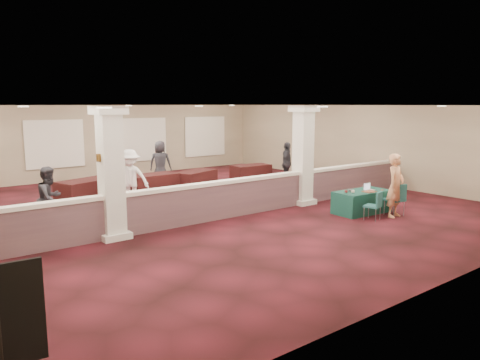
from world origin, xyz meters
TOP-DOWN VIEW (x-y plane):
  - ground at (0.00, 0.00)m, footprint 16.00×16.00m
  - wall_back at (0.00, 8.00)m, footprint 16.00×0.04m
  - wall_front at (0.00, -8.00)m, footprint 16.00×0.04m
  - wall_right at (8.00, 0.00)m, footprint 0.04×16.00m
  - ceiling at (0.00, 0.00)m, footprint 16.00×16.00m
  - partition_wall at (0.00, -1.50)m, footprint 15.60×0.28m
  - column_left at (-3.50, -1.50)m, footprint 0.72×0.72m
  - column_right at (3.00, -1.50)m, footprint 0.72×0.72m
  - sconce_left at (-3.78, -1.50)m, footprint 0.12×0.12m
  - sconce_right at (-3.22, -1.50)m, footprint 0.12×0.12m
  - near_table at (3.50, -3.51)m, footprint 1.79×0.97m
  - conf_chair_main at (3.98, -4.38)m, footprint 0.55×0.55m
  - conf_chair_side at (3.02, -4.33)m, footprint 0.50×0.51m
  - woman at (3.84, -4.41)m, footprint 0.73×0.55m
  - far_table_front_left at (-2.50, 3.00)m, footprint 2.12×1.51m
  - far_table_front_center at (1.75, 3.00)m, footprint 1.91×1.40m
  - far_table_front_right at (2.50, 0.30)m, footprint 1.71×1.05m
  - far_table_back_left at (-2.56, 3.25)m, footprint 1.90×1.38m
  - far_table_back_center at (0.04, 3.20)m, footprint 1.77×0.93m
  - far_table_back_right at (4.66, 3.20)m, footprint 1.71×0.92m
  - attendee_a at (-4.47, 0.20)m, footprint 0.90×0.85m
  - attendee_b at (-1.61, 1.59)m, footprint 1.25×1.14m
  - attendee_c at (5.14, 1.50)m, footprint 1.11×0.98m
  - attendee_d at (1.08, 4.58)m, footprint 0.99×0.92m
  - laptop_base at (3.77, -3.57)m, footprint 0.31×0.23m
  - laptop_screen at (3.78, -3.46)m, footprint 0.30×0.03m
  - screen_glow at (3.78, -3.47)m, footprint 0.27×0.02m
  - knitting at (3.53, -3.74)m, footprint 0.38×0.30m
  - yarn_cream at (2.99, -3.57)m, footprint 0.10×0.10m
  - yarn_red at (2.86, -3.42)m, footprint 0.09×0.09m
  - yarn_grey at (3.09, -3.37)m, footprint 0.10×0.10m
  - scissors at (4.08, -3.80)m, footprint 0.11×0.03m

SIDE VIEW (x-z plane):
  - ground at x=0.00m, z-range 0.00..0.00m
  - far_table_front_right at x=2.50m, z-range 0.00..0.65m
  - near_table at x=3.50m, z-range 0.00..0.67m
  - far_table_back_right at x=4.66m, z-range 0.00..0.68m
  - far_table_back_left at x=-2.56m, z-range 0.00..0.69m
  - far_table_front_center at x=1.75m, z-range 0.00..0.70m
  - far_table_back_center at x=0.04m, z-range 0.00..0.71m
  - far_table_front_left at x=-2.50m, z-range 0.00..0.78m
  - conf_chair_side at x=3.02m, z-range 0.07..0.90m
  - conf_chair_main at x=3.98m, z-range 0.09..1.03m
  - partition_wall at x=0.00m, z-range 0.02..1.12m
  - scissors at x=4.08m, z-range 0.67..0.68m
  - laptop_base at x=3.77m, z-range 0.67..0.69m
  - knitting at x=3.53m, z-range 0.67..0.70m
  - yarn_red at x=2.86m, z-range 0.67..0.76m
  - yarn_grey at x=3.09m, z-range 0.67..0.76m
  - yarn_cream at x=2.99m, z-range 0.67..0.77m
  - screen_glow at x=3.78m, z-range 0.69..0.86m
  - laptop_screen at x=3.78m, z-range 0.69..0.89m
  - attendee_a at x=-4.47m, z-range 0.00..1.67m
  - attendee_c at x=5.14m, z-range 0.00..1.73m
  - attendee_d at x=1.08m, z-range 0.00..1.79m
  - attendee_b at x=-1.61m, z-range 0.00..1.83m
  - woman at x=3.84m, z-range 0.00..1.84m
  - wall_back at x=0.00m, z-range 0.00..3.20m
  - wall_front at x=0.00m, z-range 0.00..3.20m
  - wall_right at x=8.00m, z-range 0.00..3.20m
  - column_left at x=-3.50m, z-range 0.04..3.24m
  - column_right at x=3.00m, z-range 0.04..3.24m
  - sconce_left at x=-3.78m, z-range 1.91..2.09m
  - sconce_right at x=-3.22m, z-range 1.91..2.09m
  - ceiling at x=0.00m, z-range 3.19..3.21m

